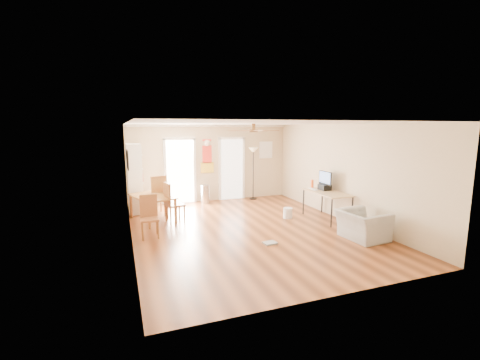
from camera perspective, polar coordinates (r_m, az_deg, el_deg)
name	(u,v)px	position (r m, az deg, el deg)	size (l,w,h in m)	color
floor	(248,229)	(8.26, 1.46, -8.53)	(7.00, 7.00, 0.00)	brown
ceiling	(249,123)	(7.87, 1.54, 9.82)	(5.50, 7.00, 0.00)	silver
wall_back	(211,163)	(11.26, -5.13, 2.95)	(5.50, 0.04, 2.60)	beige
wall_front	(339,212)	(4.94, 16.77, -5.37)	(5.50, 0.04, 2.60)	beige
wall_left	(129,184)	(7.41, -18.68, -0.72)	(0.04, 7.00, 2.60)	beige
wall_right	(343,172)	(9.32, 17.40, 1.29)	(0.04, 7.00, 2.60)	beige
crown_molding	(249,125)	(7.87, 1.54, 9.53)	(5.50, 7.00, 0.08)	white
kitchen_doorway	(180,172)	(11.05, -10.35, 1.42)	(0.90, 0.10, 2.10)	white
bathroom_doorway	(232,169)	(11.49, -1.48, 1.86)	(0.80, 0.10, 2.10)	white
wall_decal	(207,156)	(11.18, -5.74, 4.19)	(0.46, 0.03, 1.10)	red
ac_grille	(266,150)	(11.89, 4.50, 5.23)	(0.50, 0.04, 0.60)	white
framed_poster	(128,160)	(8.74, -18.94, 3.36)	(0.04, 0.66, 0.48)	black
ceiling_fan	(254,131)	(7.59, 2.38, 8.56)	(1.24, 1.24, 0.20)	#593819
bookshelf	(135,178)	(10.18, -17.83, 0.29)	(0.41, 0.92, 2.03)	white
dining_table	(153,208)	(9.18, -14.94, -4.77)	(0.84, 1.39, 0.70)	olive
dining_chair_right_a	(172,200)	(9.42, -11.77, -3.46)	(0.40, 0.40, 0.96)	#9A5E31
dining_chair_right_b	(175,203)	(8.89, -11.25, -3.87)	(0.44, 0.44, 1.06)	brown
dining_chair_near	(150,217)	(7.80, -15.44, -6.22)	(0.40, 0.40, 0.97)	#945A2F
dining_chair_far	(157,195)	(9.81, -14.29, -2.52)	(0.47, 0.47, 1.14)	#AD7E37
trash_can	(205,194)	(11.00, -6.06, -2.42)	(0.29, 0.29, 0.62)	#B2B2B5
torchiere_lamp	(253,174)	(11.46, 2.30, 1.12)	(0.34, 0.34, 1.81)	black
computer_desk	(326,206)	(9.33, 14.78, -4.33)	(0.71, 1.43, 0.76)	tan
imac	(325,181)	(9.51, 14.56, -0.10)	(0.08, 0.57, 0.53)	black
keyboard	(313,189)	(9.55, 12.55, -1.54)	(0.13, 0.39, 0.01)	silver
printer	(325,187)	(9.51, 14.48, -1.22)	(0.26, 0.31, 0.16)	black
orange_bottle	(312,184)	(9.75, 12.43, -0.64)	(0.08, 0.08, 0.24)	#EE5215
wastebasket_a	(288,213)	(9.28, 8.30, -5.70)	(0.25, 0.25, 0.29)	silver
floor_cloth	(270,243)	(7.28, 5.22, -10.85)	(0.28, 0.22, 0.04)	gray
armchair	(362,225)	(7.96, 20.50, -7.37)	(0.99, 0.87, 0.65)	#969692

